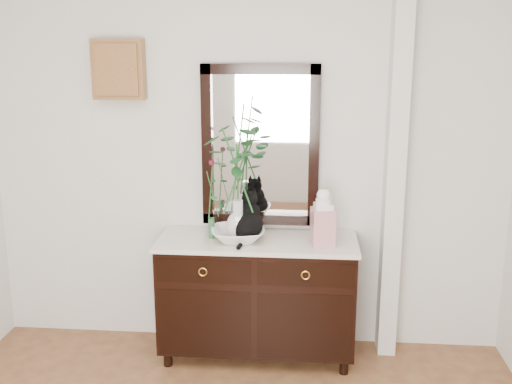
# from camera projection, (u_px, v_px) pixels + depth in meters

# --- Properties ---
(wall_back) EXTENTS (3.60, 0.04, 2.70)m
(wall_back) POSITION_uv_depth(u_px,v_px,m) (246.00, 158.00, 4.11)
(wall_back) COLOR silver
(wall_back) RESTS_ON ground
(pilaster) EXTENTS (0.12, 0.20, 2.70)m
(pilaster) POSITION_uv_depth(u_px,v_px,m) (395.00, 163.00, 3.95)
(pilaster) COLOR silver
(pilaster) RESTS_ON ground
(sideboard) EXTENTS (1.33, 0.52, 0.82)m
(sideboard) POSITION_uv_depth(u_px,v_px,m) (257.00, 292.00, 4.07)
(sideboard) COLOR black
(sideboard) RESTS_ON ground
(wall_mirror) EXTENTS (0.80, 0.06, 1.10)m
(wall_mirror) POSITION_uv_depth(u_px,v_px,m) (260.00, 146.00, 4.07)
(wall_mirror) COLOR black
(wall_mirror) RESTS_ON wall_back
(key_cabinet) EXTENTS (0.35, 0.10, 0.40)m
(key_cabinet) POSITION_uv_depth(u_px,v_px,m) (119.00, 69.00, 4.00)
(key_cabinet) COLOR brown
(key_cabinet) RESTS_ON wall_back
(cat) EXTENTS (0.26, 0.30, 0.33)m
(cat) POSITION_uv_depth(u_px,v_px,m) (248.00, 216.00, 3.94)
(cat) COLOR black
(cat) RESTS_ON sideboard
(lotus_bowl) EXTENTS (0.39, 0.39, 0.09)m
(lotus_bowl) POSITION_uv_depth(u_px,v_px,m) (238.00, 235.00, 3.95)
(lotus_bowl) COLOR silver
(lotus_bowl) RESTS_ON sideboard
(vase_branches) EXTENTS (0.56, 0.56, 0.90)m
(vase_branches) POSITION_uv_depth(u_px,v_px,m) (238.00, 171.00, 3.84)
(vase_branches) COLOR silver
(vase_branches) RESTS_ON lotus_bowl
(bud_vase_rose) EXTENTS (0.08, 0.08, 0.55)m
(bud_vase_rose) POSITION_uv_depth(u_px,v_px,m) (211.00, 199.00, 3.95)
(bud_vase_rose) COLOR #2C5F35
(bud_vase_rose) RESTS_ON sideboard
(ginger_jar) EXTENTS (0.17, 0.17, 0.39)m
(ginger_jar) POSITION_uv_depth(u_px,v_px,m) (323.00, 216.00, 3.83)
(ginger_jar) COLOR white
(ginger_jar) RESTS_ON sideboard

